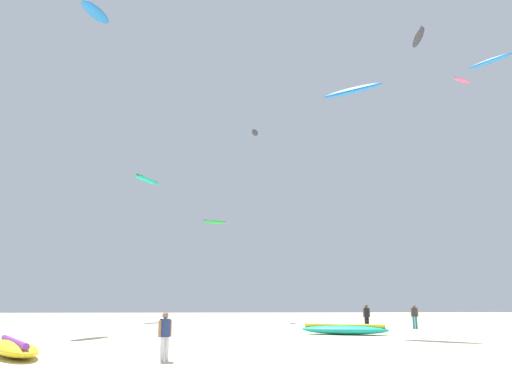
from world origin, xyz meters
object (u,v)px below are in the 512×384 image
object	(u,v)px
person_midground	(415,314)
kite_grounded_mid	(14,348)
kite_aloft_1	(215,222)
kite_aloft_2	(490,61)
person_left	(367,315)
kite_aloft_0	(462,80)
kite_grounded_near	(344,329)
kite_aloft_6	(96,12)
kite_aloft_7	(418,38)
person_foreground	(165,332)
kite_aloft_4	(352,91)
kite_aloft_3	(147,180)
kite_aloft_5	(255,133)

from	to	relation	value
person_midground	kite_grounded_mid	bearing A→B (deg)	-52.73
kite_aloft_1	kite_aloft_2	size ratio (longest dim) A/B	0.80
person_left	kite_aloft_0	bearing A→B (deg)	112.75
person_midground	person_left	world-z (taller)	person_midground
kite_grounded_near	kite_aloft_1	size ratio (longest dim) A/B	2.19
kite_aloft_6	kite_aloft_7	distance (m)	25.72
person_foreground	kite_aloft_1	size ratio (longest dim) A/B	0.69
kite_aloft_2	kite_aloft_4	xyz separation A→B (m)	(-9.41, 0.82, -1.95)
kite_grounded_near	kite_aloft_4	bearing A→B (deg)	48.64
person_midground	kite_aloft_4	world-z (taller)	kite_aloft_4
kite_aloft_7	person_foreground	bearing A→B (deg)	-135.90
kite_aloft_1	kite_aloft_4	distance (m)	19.43
person_foreground	kite_aloft_4	bearing A→B (deg)	-79.97
person_midground	kite_aloft_0	distance (m)	28.12
person_foreground	kite_aloft_3	xyz separation A→B (m)	(-6.55, 32.98, 12.76)
person_foreground	kite_grounded_mid	size ratio (longest dim) A/B	0.31
kite_aloft_0	kite_aloft_3	size ratio (longest dim) A/B	0.56
person_left	kite_aloft_1	xyz separation A→B (m)	(-11.14, 11.77, 8.07)
kite_grounded_mid	kite_aloft_2	bearing A→B (deg)	24.69
kite_aloft_5	kite_aloft_3	bearing A→B (deg)	-175.07
kite_aloft_2	kite_aloft_3	world-z (taller)	kite_aloft_2
kite_aloft_2	kite_aloft_3	bearing A→B (deg)	143.75
person_foreground	kite_aloft_2	distance (m)	29.52
person_left	kite_aloft_7	xyz separation A→B (m)	(3.84, -2.84, 19.45)
kite_aloft_3	kite_aloft_6	world-z (taller)	kite_aloft_6
kite_aloft_4	kite_aloft_0	bearing A→B (deg)	47.06
kite_aloft_1	person_left	bearing A→B (deg)	-46.58
kite_grounded_mid	kite_aloft_3	xyz separation A→B (m)	(-0.55, 31.21, 13.44)
person_midground	kite_aloft_0	world-z (taller)	kite_aloft_0
kite_aloft_4	kite_aloft_2	bearing A→B (deg)	-4.99
person_midground	kite_grounded_mid	xyz separation A→B (m)	(-21.18, -16.62, -0.68)
person_left	kite_aloft_5	bearing A→B (deg)	-175.92
person_midground	kite_aloft_0	xyz separation A→B (m)	(10.39, 12.37, 23.01)
kite_aloft_6	person_midground	bearing A→B (deg)	-5.40
person_midground	kite_aloft_4	bearing A→B (deg)	-51.37
person_left	kite_aloft_6	xyz separation A→B (m)	(-20.79, 2.87, 24.17)
person_midground	kite_aloft_6	bearing A→B (deg)	-96.25
person_midground	kite_aloft_4	size ratio (longest dim) A/B	0.40
kite_grounded_mid	kite_aloft_1	size ratio (longest dim) A/B	2.22
person_foreground	kite_aloft_6	bearing A→B (deg)	-20.28
kite_aloft_6	kite_aloft_7	size ratio (longest dim) A/B	1.24
person_midground	kite_aloft_0	bearing A→B (deg)	139.11
kite_aloft_6	person_foreground	bearing A→B (deg)	-66.08
kite_aloft_0	kite_aloft_3	xyz separation A→B (m)	(-32.12, 2.23, -10.25)
person_left	kite_aloft_2	bearing A→B (deg)	42.99
kite_aloft_4	kite_aloft_6	bearing A→B (deg)	162.37
kite_aloft_0	kite_aloft_7	xyz separation A→B (m)	(-10.12, -15.77, -3.56)
kite_aloft_0	kite_aloft_7	bearing A→B (deg)	-122.69
person_left	kite_grounded_near	distance (m)	5.57
kite_grounded_near	kite_aloft_7	world-z (taller)	kite_aloft_7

